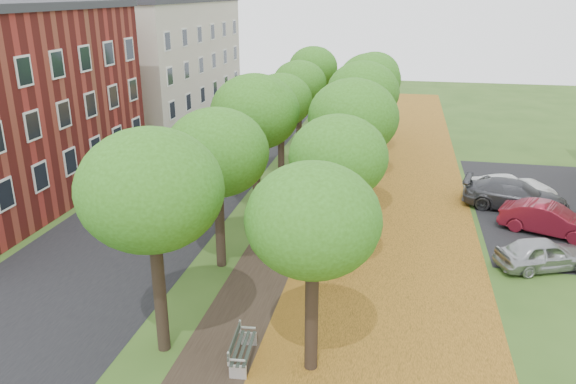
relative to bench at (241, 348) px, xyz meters
The scene contains 13 objects.
ground 0.65m from the bench, 162.67° to the left, with size 120.00×120.00×0.00m, color #2D4C19.
street_asphalt 17.09m from the bench, 117.66° to the left, with size 8.00×70.00×0.01m, color black.
footpath 15.15m from the bench, 91.64° to the left, with size 3.20×70.00×0.01m, color black.
leaf_verge 15.82m from the bench, 73.21° to the left, with size 7.50×70.00×0.01m, color #AD6D20.
parking_lot 20.77m from the bench, 51.00° to the left, with size 9.00×16.00×0.01m, color black.
tree_row_west 16.03m from the bench, 99.87° to the left, with size 4.03×34.03×6.80m.
tree_row_east 15.96m from the bench, 81.85° to the left, with size 4.03×34.03×6.80m.
building_cream 37.74m from the bench, 117.75° to the left, with size 10.30×20.30×10.40m.
bench is the anchor object (origin of this frame).
car_silver 13.56m from the bench, 38.81° to the left, with size 1.59×3.96×1.35m, color #A7A7AC.
car_red 16.93m from the bench, 46.86° to the left, with size 1.54×4.40×1.45m, color maroon.
car_grey 18.67m from the bench, 55.54° to the left, with size 2.15×5.28×1.53m, color #38393E.
car_white 19.89m from the bench, 57.91° to the left, with size 2.27×4.92×1.37m, color white.
Camera 1 is at (4.79, -14.28, 10.92)m, focal length 35.00 mm.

